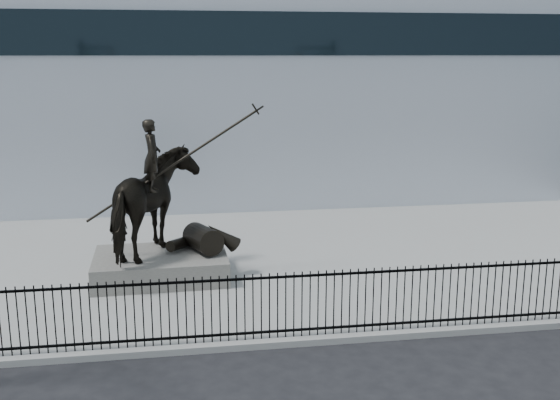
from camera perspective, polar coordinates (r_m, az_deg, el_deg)
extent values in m
plane|color=black|center=(13.70, 0.71, -14.59)|extent=(120.00, 120.00, 0.00)
cube|color=gray|center=(20.10, -2.68, -5.33)|extent=(30.00, 12.00, 0.15)
cube|color=#B6BEC6|center=(32.12, -5.40, 9.42)|extent=(44.00, 14.00, 9.00)
cube|color=black|center=(14.68, -0.12, -11.34)|extent=(22.00, 0.05, 0.05)
cube|color=black|center=(14.22, -0.13, -6.74)|extent=(22.00, 0.05, 0.05)
cube|color=black|center=(14.45, -0.13, -9.17)|extent=(22.00, 0.03, 1.50)
cube|color=#56544F|center=(18.60, -10.34, -5.67)|extent=(3.68, 2.58, 0.68)
imported|color=black|center=(18.13, -10.56, -0.31)|extent=(2.52, 2.93, 2.89)
imported|color=black|center=(17.88, -11.09, 3.81)|extent=(0.48, 0.72, 1.95)
cylinder|color=black|center=(17.93, -9.42, 2.93)|extent=(4.65, 0.18, 2.94)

